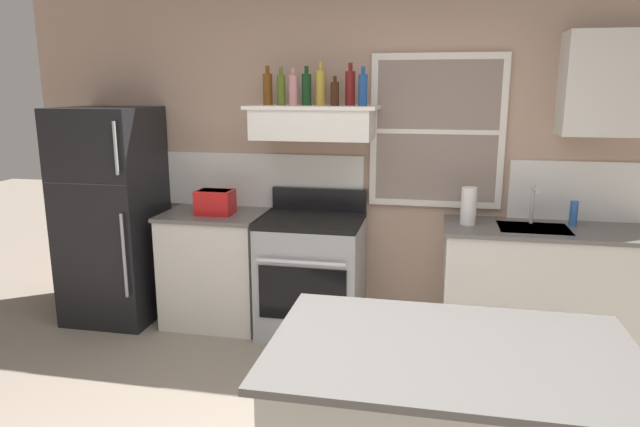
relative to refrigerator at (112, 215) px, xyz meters
The scene contains 19 objects.
back_wall 2.03m from the refrigerator, 11.29° to the left, with size 5.40×0.11×2.70m.
refrigerator is the anchor object (origin of this frame).
counter_left_of_stove 0.94m from the refrigerator, ahead, with size 0.79×0.63×0.91m.
toaster 0.90m from the refrigerator, ahead, with size 0.30×0.20×0.19m.
stove_range 1.70m from the refrigerator, ahead, with size 0.76×0.69×1.09m.
range_hood_shelf 1.82m from the refrigerator, ahead, with size 0.96×0.52×0.24m.
bottle_amber_wine 1.64m from the refrigerator, ahead, with size 0.07×0.07×0.29m.
bottle_olive_oil_square 1.73m from the refrigerator, ahead, with size 0.06×0.06×0.28m.
bottle_rose_pink 1.80m from the refrigerator, ahead, with size 0.07×0.07×0.27m.
bottle_dark_green_wine 1.89m from the refrigerator, ahead, with size 0.07×0.07×0.28m.
bottle_champagne_gold_foil 1.98m from the refrigerator, ahead, with size 0.08×0.08×0.31m.
bottle_brown_stout 2.06m from the refrigerator, ahead, with size 0.06×0.06×0.21m.
bottle_red_label_wine 2.17m from the refrigerator, ahead, with size 0.07×0.07×0.31m.
bottle_blue_liqueur 2.25m from the refrigerator, ahead, with size 0.07×0.07×0.28m.
counter_right_with_sink 3.37m from the refrigerator, ahead, with size 1.43×0.63×0.91m.
sink_faucet 3.26m from the refrigerator, ahead, with size 0.03×0.17×0.28m.
paper_towel_roll 2.80m from the refrigerator, ahead, with size 0.11×0.11×0.27m, color white.
dish_soap_bottle 3.54m from the refrigerator, ahead, with size 0.06×0.06×0.18m, color blue.
upper_cabinet_right 3.85m from the refrigerator, ahead, with size 0.64×0.32×0.70m.
Camera 1 is at (0.65, -2.22, 1.88)m, focal length 31.87 mm.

